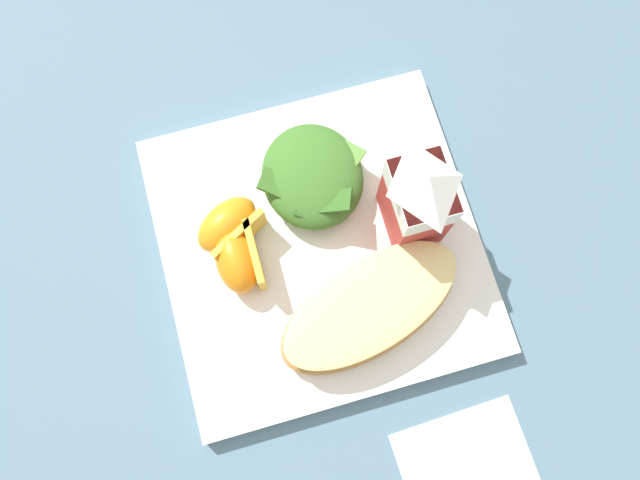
# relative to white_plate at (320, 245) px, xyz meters

# --- Properties ---
(ground) EXTENTS (3.00, 3.00, 0.00)m
(ground) POSITION_rel_white_plate_xyz_m (0.00, 0.00, -0.01)
(ground) COLOR slate
(white_plate) EXTENTS (0.28, 0.28, 0.02)m
(white_plate) POSITION_rel_white_plate_xyz_m (0.00, 0.00, 0.00)
(white_plate) COLOR white
(white_plate) RESTS_ON ground
(cheesy_pizza_bread) EXTENTS (0.13, 0.19, 0.04)m
(cheesy_pizza_bread) POSITION_rel_white_plate_xyz_m (0.07, 0.02, 0.03)
(cheesy_pizza_bread) COLOR #B77F42
(cheesy_pizza_bread) RESTS_ON white_plate
(green_salad_pile) EXTENTS (0.10, 0.10, 0.04)m
(green_salad_pile) POSITION_rel_white_plate_xyz_m (-0.06, 0.01, 0.03)
(green_salad_pile) COLOR #3D7028
(green_salad_pile) RESTS_ON white_plate
(milk_carton) EXTENTS (0.06, 0.04, 0.11)m
(milk_carton) POSITION_rel_white_plate_xyz_m (0.00, 0.08, 0.07)
(milk_carton) COLOR #B7332D
(milk_carton) RESTS_ON white_plate
(orange_wedge_front) EXTENTS (0.06, 0.07, 0.04)m
(orange_wedge_front) POSITION_rel_white_plate_xyz_m (-0.03, -0.07, 0.03)
(orange_wedge_front) COLOR orange
(orange_wedge_front) RESTS_ON white_plate
(orange_wedge_middle) EXTENTS (0.06, 0.04, 0.04)m
(orange_wedge_middle) POSITION_rel_white_plate_xyz_m (0.00, -0.07, 0.03)
(orange_wedge_middle) COLOR orange
(orange_wedge_middle) RESTS_ON white_plate
(paper_napkin) EXTENTS (0.11, 0.11, 0.00)m
(paper_napkin) POSITION_rel_white_plate_xyz_m (0.23, 0.07, -0.01)
(paper_napkin) COLOR white
(paper_napkin) RESTS_ON ground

